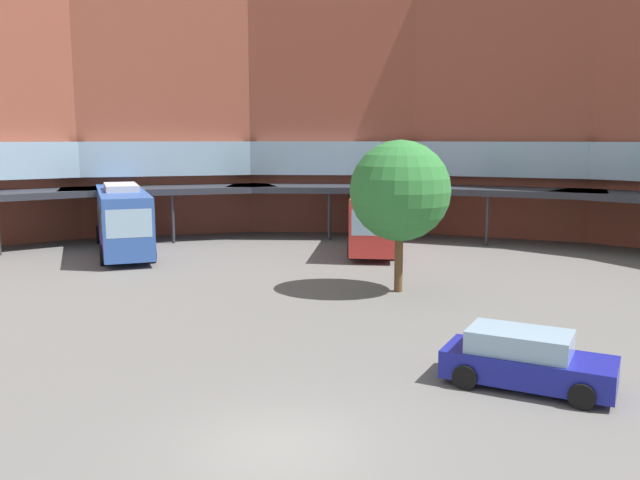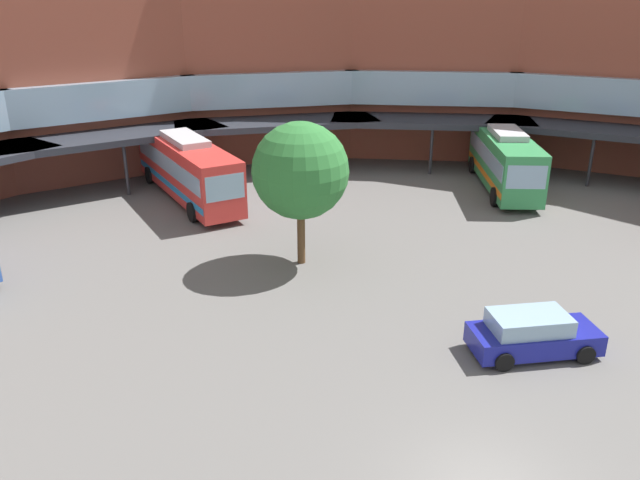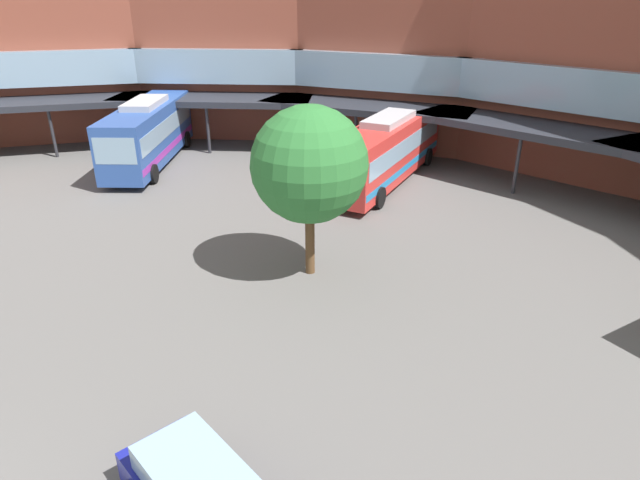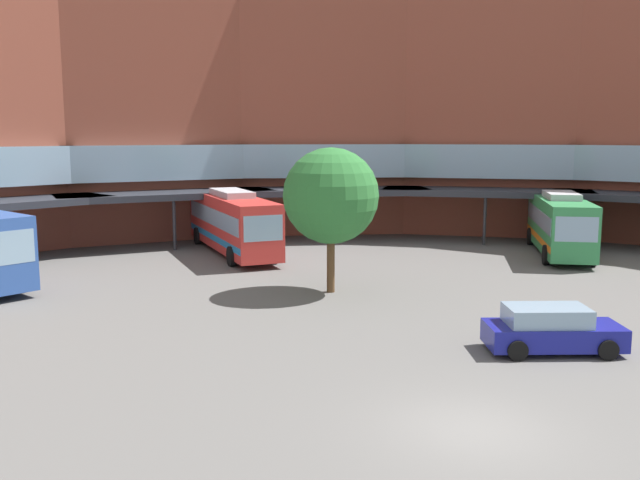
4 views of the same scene
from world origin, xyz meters
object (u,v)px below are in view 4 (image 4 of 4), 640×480
object	(u,v)px
bus_0	(560,223)
parked_car	(551,330)
plaza_tree	(331,196)
bus_2	(232,221)

from	to	relation	value
bus_0	parked_car	xyz separation A→B (m)	(-11.34, -16.10, -1.14)
parked_car	plaza_tree	xyz separation A→B (m)	(-4.49, 10.38, 3.63)
bus_0	parked_car	size ratio (longest dim) A/B	2.19
bus_2	plaza_tree	size ratio (longest dim) A/B	1.88
bus_2	parked_car	world-z (taller)	bus_2
bus_0	plaza_tree	world-z (taller)	plaza_tree
parked_car	plaza_tree	world-z (taller)	plaza_tree
bus_2	parked_car	bearing A→B (deg)	11.46
parked_car	plaza_tree	distance (m)	11.88
plaza_tree	bus_0	bearing A→B (deg)	19.86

